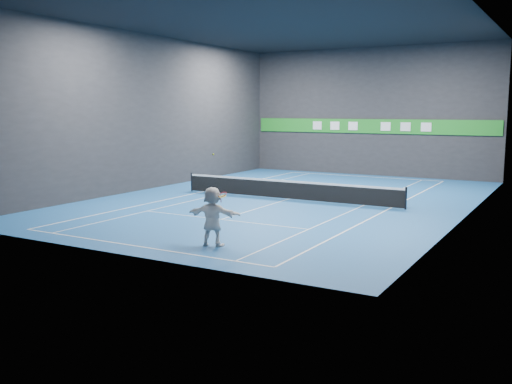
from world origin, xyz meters
The scene contains 20 objects.
ground centered at (0.00, 0.00, 0.00)m, with size 26.00×26.00×0.00m, color #1B5598.
ceiling centered at (0.00, 0.00, 9.00)m, with size 26.00×26.00×0.00m, color black.
wall_back centered at (0.00, 13.00, 4.50)m, with size 18.00×0.10×9.00m, color #27272A.
wall_front centered at (0.00, -13.00, 4.50)m, with size 18.00×0.10×9.00m, color #27272A.
wall_left centered at (-9.00, 0.00, 4.50)m, with size 0.10×26.00×9.00m, color #27272A.
wall_right centered at (9.00, 0.00, 4.50)m, with size 0.10×26.00×9.00m, color #27272A.
baseline_near centered at (0.00, -11.89, 0.00)m, with size 10.98×0.08×0.01m, color white.
baseline_far centered at (0.00, 11.89, 0.00)m, with size 10.98×0.08×0.01m, color white.
sideline_doubles_left centered at (-5.49, 0.00, 0.00)m, with size 0.08×23.78×0.01m, color white.
sideline_doubles_right centered at (5.49, 0.00, 0.00)m, with size 0.08×23.78×0.01m, color white.
sideline_singles_left centered at (-4.11, 0.00, 0.00)m, with size 0.06×23.78×0.01m, color white.
sideline_singles_right centered at (4.11, 0.00, 0.00)m, with size 0.06×23.78×0.01m, color white.
service_line_near centered at (0.00, -6.40, 0.00)m, with size 8.23×0.06×0.01m, color white.
service_line_far centered at (0.00, 6.40, 0.00)m, with size 8.23×0.06×0.01m, color white.
center_service_line centered at (0.00, 0.00, 0.00)m, with size 0.06×12.80×0.01m, color white.
player centered at (2.36, -10.53, 1.03)m, with size 1.91×0.61×2.06m, color white.
tennis_ball centered at (2.30, -10.36, 3.15)m, with size 0.06×0.06×0.06m, color #C3E926.
tennis_net centered at (0.00, 0.00, 0.54)m, with size 12.50×0.10×1.07m.
sponsor_banner centered at (0.00, 12.93, 3.50)m, with size 17.64×0.11×1.00m.
tennis_racket centered at (2.73, -10.48, 1.74)m, with size 0.38×0.37×0.74m.
Camera 1 is at (13.18, -26.51, 4.66)m, focal length 40.00 mm.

